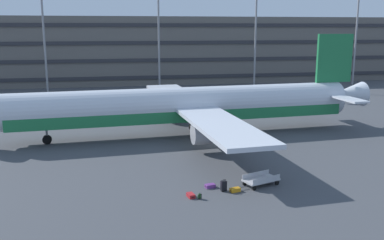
{
  "coord_description": "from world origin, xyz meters",
  "views": [
    {
      "loc": [
        -9.55,
        -40.36,
        11.19
      ],
      "look_at": [
        -2.35,
        -2.44,
        3.0
      ],
      "focal_mm": 40.51,
      "sensor_mm": 36.0,
      "label": 1
    }
  ],
  "objects": [
    {
      "name": "light_mast_center_left",
      "position": [
        -0.51,
        39.7,
        13.79
      ],
      "size": [
        1.8,
        0.5,
        24.14
      ],
      "color": "gray",
      "rests_on": "ground_plane"
    },
    {
      "name": "light_mast_left",
      "position": [
        -20.56,
        39.7,
        12.74
      ],
      "size": [
        1.8,
        0.5,
        22.09
      ],
      "color": "gray",
      "rests_on": "ground_plane"
    },
    {
      "name": "terminal_structure",
      "position": [
        0.0,
        52.39,
        6.74
      ],
      "size": [
        139.01,
        14.55,
        13.49
      ],
      "color": "#605B56",
      "rests_on": "ground_plane"
    },
    {
      "name": "airliner",
      "position": [
        -1.64,
        3.92,
        3.16
      ],
      "size": [
        42.49,
        34.5,
        10.58
      ],
      "color": "silver",
      "rests_on": "ground_plane"
    },
    {
      "name": "light_mast_right",
      "position": [
        38.92,
        39.7,
        11.2
      ],
      "size": [
        1.8,
        0.5,
        19.11
      ],
      "color": "gray",
      "rests_on": "ground_plane"
    },
    {
      "name": "light_mast_center_right",
      "position": [
        17.96,
        39.7,
        11.01
      ],
      "size": [
        1.8,
        0.5,
        18.74
      ],
      "color": "gray",
      "rests_on": "ground_plane"
    },
    {
      "name": "suitcase_purple",
      "position": [
        -1.26,
        -12.87,
        0.14
      ],
      "size": [
        0.8,
        0.56,
        0.28
      ],
      "color": "orange",
      "rests_on": "ground_plane"
    },
    {
      "name": "suitcase_laid_flat",
      "position": [
        -4.5,
        -13.29,
        0.13
      ],
      "size": [
        0.54,
        0.78,
        0.26
      ],
      "color": "#B21E23",
      "rests_on": "ground_plane"
    },
    {
      "name": "baggage_cart",
      "position": [
        0.93,
        -11.99,
        0.43
      ],
      "size": [
        3.34,
        2.09,
        0.82
      ],
      "color": "#B7B7BC",
      "rests_on": "ground_plane"
    },
    {
      "name": "suitcase_navy",
      "position": [
        -2.02,
        -12.6,
        0.4
      ],
      "size": [
        0.44,
        0.34,
        0.89
      ],
      "color": "black",
      "rests_on": "ground_plane"
    },
    {
      "name": "backpack_silver",
      "position": [
        -3.99,
        -13.7,
        0.2
      ],
      "size": [
        0.37,
        0.32,
        0.46
      ],
      "color": "#264C26",
      "rests_on": "ground_plane"
    },
    {
      "name": "suitcase_upright",
      "position": [
        -2.8,
        -11.78,
        0.13
      ],
      "size": [
        0.79,
        0.58,
        0.26
      ],
      "color": "#72388C",
      "rests_on": "ground_plane"
    },
    {
      "name": "ground_plane",
      "position": [
        0.0,
        0.0,
        0.0
      ],
      "size": [
        600.0,
        600.0,
        0.0
      ],
      "primitive_type": "plane",
      "color": "#424449"
    }
  ]
}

